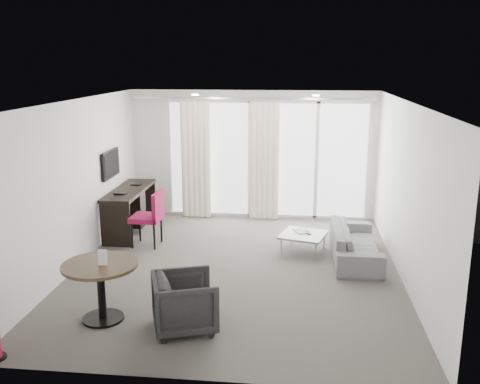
# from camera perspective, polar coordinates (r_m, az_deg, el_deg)

# --- Properties ---
(floor) EXTENTS (5.00, 6.00, 0.00)m
(floor) POSITION_cam_1_polar(r_m,az_deg,el_deg) (8.44, -0.44, -8.25)
(floor) COLOR #4F4A45
(floor) RESTS_ON ground
(ceiling) EXTENTS (5.00, 6.00, 0.00)m
(ceiling) POSITION_cam_1_polar(r_m,az_deg,el_deg) (7.84, -0.48, 9.65)
(ceiling) COLOR white
(ceiling) RESTS_ON ground
(wall_left) EXTENTS (0.00, 6.00, 2.60)m
(wall_left) POSITION_cam_1_polar(r_m,az_deg,el_deg) (8.68, -17.08, 0.76)
(wall_left) COLOR silver
(wall_left) RESTS_ON ground
(wall_right) EXTENTS (0.00, 6.00, 2.60)m
(wall_right) POSITION_cam_1_polar(r_m,az_deg,el_deg) (8.14, 17.29, -0.10)
(wall_right) COLOR silver
(wall_right) RESTS_ON ground
(wall_front) EXTENTS (5.00, 0.00, 2.60)m
(wall_front) POSITION_cam_1_polar(r_m,az_deg,el_deg) (5.20, -4.30, -7.35)
(wall_front) COLOR silver
(wall_front) RESTS_ON ground
(window_panel) EXTENTS (4.00, 0.02, 2.38)m
(window_panel) POSITION_cam_1_polar(r_m,az_deg,el_deg) (10.94, 2.91, 3.45)
(window_panel) COLOR white
(window_panel) RESTS_ON ground
(window_frame) EXTENTS (4.10, 0.06, 2.44)m
(window_frame) POSITION_cam_1_polar(r_m,az_deg,el_deg) (10.93, 2.91, 3.44)
(window_frame) COLOR white
(window_frame) RESTS_ON ground
(curtain_left) EXTENTS (0.60, 0.20, 2.38)m
(curtain_left) POSITION_cam_1_polar(r_m,az_deg,el_deg) (10.96, -4.74, 3.44)
(curtain_left) COLOR #EFE5CD
(curtain_left) RESTS_ON ground
(curtain_right) EXTENTS (0.60, 0.20, 2.38)m
(curtain_right) POSITION_cam_1_polar(r_m,az_deg,el_deg) (10.79, 2.59, 3.30)
(curtain_right) COLOR #EFE5CD
(curtain_right) RESTS_ON ground
(curtain_track) EXTENTS (4.80, 0.04, 0.04)m
(curtain_track) POSITION_cam_1_polar(r_m,az_deg,el_deg) (10.65, 1.30, 9.96)
(curtain_track) COLOR #B2B2B7
(curtain_track) RESTS_ON ceiling
(downlight_a) EXTENTS (0.12, 0.12, 0.02)m
(downlight_a) POSITION_cam_1_polar(r_m,az_deg,el_deg) (9.55, -4.81, 10.30)
(downlight_a) COLOR #FFE0B2
(downlight_a) RESTS_ON ceiling
(downlight_b) EXTENTS (0.12, 0.12, 0.02)m
(downlight_b) POSITION_cam_1_polar(r_m,az_deg,el_deg) (9.38, 8.09, 10.15)
(downlight_b) COLOR #FFE0B2
(downlight_b) RESTS_ON ceiling
(desk) EXTENTS (0.56, 1.78, 0.84)m
(desk) POSITION_cam_1_polar(r_m,az_deg,el_deg) (10.29, -11.64, -1.97)
(desk) COLOR black
(desk) RESTS_ON floor
(tv) EXTENTS (0.05, 0.80, 0.50)m
(tv) POSITION_cam_1_polar(r_m,az_deg,el_deg) (9.97, -13.64, 2.92)
(tv) COLOR black
(tv) RESTS_ON wall_left
(desk_chair) EXTENTS (0.56, 0.53, 0.98)m
(desk_chair) POSITION_cam_1_polar(r_m,az_deg,el_deg) (9.48, -9.96, -2.81)
(desk_chair) COLOR maroon
(desk_chair) RESTS_ON floor
(round_table) EXTENTS (1.14, 1.14, 0.75)m
(round_table) POSITION_cam_1_polar(r_m,az_deg,el_deg) (6.99, -14.56, -10.26)
(round_table) COLOR #3C2C1B
(round_table) RESTS_ON floor
(menu_card) EXTENTS (0.11, 0.03, 0.20)m
(menu_card) POSITION_cam_1_polar(r_m,az_deg,el_deg) (6.80, -14.41, -7.79)
(menu_card) COLOR white
(menu_card) RESTS_ON round_table
(tub_armchair) EXTENTS (0.95, 0.94, 0.69)m
(tub_armchair) POSITION_cam_1_polar(r_m,az_deg,el_deg) (6.60, -5.90, -11.65)
(tub_armchair) COLOR black
(tub_armchair) RESTS_ON floor
(coffee_table) EXTENTS (0.88, 0.88, 0.32)m
(coffee_table) POSITION_cam_1_polar(r_m,az_deg,el_deg) (9.19, 6.74, -5.39)
(coffee_table) COLOR gray
(coffee_table) RESTS_ON floor
(remote) EXTENTS (0.09, 0.15, 0.02)m
(remote) POSITION_cam_1_polar(r_m,az_deg,el_deg) (9.16, 7.29, -4.16)
(remote) COLOR black
(remote) RESTS_ON coffee_table
(magazine) EXTENTS (0.27, 0.31, 0.01)m
(magazine) POSITION_cam_1_polar(r_m,az_deg,el_deg) (9.23, 6.62, -3.99)
(magazine) COLOR gray
(magazine) RESTS_ON coffee_table
(sofa) EXTENTS (0.73, 1.85, 0.54)m
(sofa) POSITION_cam_1_polar(r_m,az_deg,el_deg) (8.98, 12.19, -5.33)
(sofa) COLOR slate
(sofa) RESTS_ON floor
(terrace_slab) EXTENTS (5.60, 3.00, 0.12)m
(terrace_slab) POSITION_cam_1_polar(r_m,az_deg,el_deg) (12.70, 3.24, -0.92)
(terrace_slab) COLOR #4D4D50
(terrace_slab) RESTS_ON ground
(rattan_chair_a) EXTENTS (0.67, 0.67, 0.83)m
(rattan_chair_a) POSITION_cam_1_polar(r_m,az_deg,el_deg) (12.55, 7.69, 1.04)
(rattan_chair_a) COLOR brown
(rattan_chair_a) RESTS_ON terrace_slab
(rattan_chair_b) EXTENTS (0.67, 0.67, 0.92)m
(rattan_chair_b) POSITION_cam_1_polar(r_m,az_deg,el_deg) (13.19, 10.17, 1.76)
(rattan_chair_b) COLOR brown
(rattan_chair_b) RESTS_ON terrace_slab
(rattan_table) EXTENTS (0.55, 0.55, 0.50)m
(rattan_table) POSITION_cam_1_polar(r_m,az_deg,el_deg) (12.08, 9.51, -0.35)
(rattan_table) COLOR brown
(rattan_table) RESTS_ON terrace_slab
(balustrade) EXTENTS (5.50, 0.06, 1.05)m
(balustrade) POSITION_cam_1_polar(r_m,az_deg,el_deg) (13.98, 3.58, 2.82)
(balustrade) COLOR #B2B2B7
(balustrade) RESTS_ON terrace_slab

